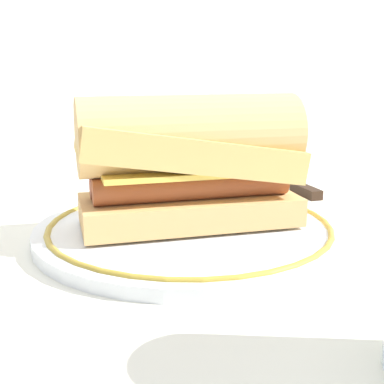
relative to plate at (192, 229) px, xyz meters
name	(u,v)px	position (x,y,z in m)	size (l,w,h in m)	color
ground_plane	(198,247)	(0.00, -0.03, -0.01)	(1.50, 1.50, 0.00)	white
plate	(192,229)	(0.00, 0.00, 0.00)	(0.30, 0.30, 0.01)	white
sausage_sandwich	(192,158)	(0.00, 0.00, 0.07)	(0.21, 0.09, 0.12)	tan
butter_knife	(294,187)	(0.18, 0.15, 0.00)	(0.02, 0.14, 0.01)	silver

